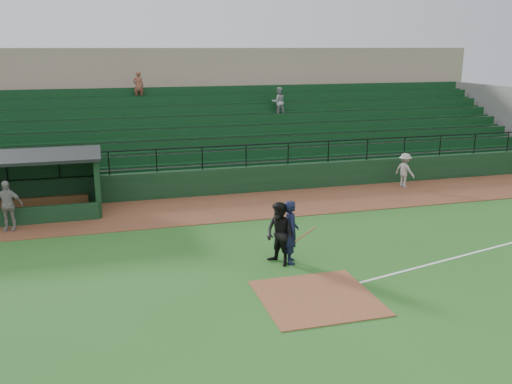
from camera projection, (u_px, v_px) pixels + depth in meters
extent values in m
plane|color=#245A1D|center=(304.00, 283.00, 15.65)|extent=(90.00, 90.00, 0.00)
cube|color=brown|center=(237.00, 207.00, 23.10)|extent=(40.00, 4.00, 0.03)
cube|color=brown|center=(317.00, 297.00, 14.72)|extent=(3.00, 3.00, 0.03)
cube|color=white|center=(512.00, 243.00, 18.87)|extent=(17.49, 4.44, 0.01)
cube|color=black|center=(225.00, 181.00, 25.00)|extent=(36.00, 0.35, 1.20)
cylinder|color=black|center=(224.00, 146.00, 24.59)|extent=(36.00, 0.06, 0.06)
cube|color=slate|center=(204.00, 138.00, 29.26)|extent=(36.00, 9.00, 3.60)
cube|color=#0F3718|center=(206.00, 131.00, 28.68)|extent=(34.56, 8.00, 4.05)
cube|color=slate|center=(494.00, 120.00, 33.95)|extent=(0.35, 9.50, 4.20)
cube|color=gray|center=(185.00, 100.00, 34.95)|extent=(38.00, 3.00, 6.40)
cube|color=slate|center=(190.00, 95.00, 32.97)|extent=(36.00, 2.00, 0.20)
imported|color=#A1A1A1|center=(279.00, 102.00, 30.71)|extent=(0.78, 0.61, 1.61)
imported|color=brown|center=(138.00, 86.00, 30.40)|extent=(0.57, 0.38, 1.57)
cube|color=black|center=(98.00, 183.00, 22.39)|extent=(0.20, 2.60, 2.30)
imported|color=black|center=(291.00, 232.00, 16.92)|extent=(0.61, 0.80, 1.98)
cylinder|color=olive|center=(306.00, 234.00, 16.84)|extent=(0.79, 0.34, 0.35)
imported|color=black|center=(280.00, 234.00, 16.77)|extent=(1.10, 1.18, 1.95)
imported|color=#A19D97|center=(405.00, 170.00, 26.05)|extent=(0.96, 1.20, 1.62)
imported|color=gray|center=(7.00, 205.00, 19.88)|extent=(1.12, 0.56, 1.84)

